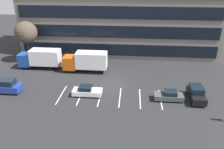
# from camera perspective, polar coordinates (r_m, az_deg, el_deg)

# --- Properties ---
(ground_plane) EXTENTS (120.00, 120.00, 0.00)m
(ground_plane) POSITION_cam_1_polar(r_m,az_deg,el_deg) (35.37, 0.08, -2.61)
(ground_plane) COLOR #262628
(office_building) EXTENTS (39.70, 13.28, 18.00)m
(office_building) POSITION_cam_1_polar(r_m,az_deg,el_deg) (49.94, 1.98, 16.23)
(office_building) COLOR slate
(office_building) RESTS_ON ground_plane
(lot_markings) EXTENTS (14.14, 5.40, 0.01)m
(lot_markings) POSITION_cam_1_polar(r_m,az_deg,el_deg) (32.09, -0.51, -5.62)
(lot_markings) COLOR silver
(lot_markings) RESTS_ON ground_plane
(box_truck_blue) EXTENTS (7.55, 2.50, 3.50)m
(box_truck_blue) POSITION_cam_1_polar(r_m,az_deg,el_deg) (42.83, -17.51, 4.01)
(box_truck_blue) COLOR #194799
(box_truck_blue) RESTS_ON ground_plane
(box_truck_orange) EXTENTS (7.65, 2.53, 3.55)m
(box_truck_orange) POSITION_cam_1_polar(r_m,az_deg,el_deg) (39.62, -6.53, 3.43)
(box_truck_orange) COLOR #D85914
(box_truck_orange) RESTS_ON ground_plane
(sedan_white) EXTENTS (4.12, 1.72, 1.47)m
(sedan_white) POSITION_cam_1_polar(r_m,az_deg,el_deg) (32.31, -6.30, -4.15)
(sedan_white) COLOR white
(sedan_white) RESTS_ON ground_plane
(suv_black) EXTENTS (1.84, 4.35, 1.97)m
(suv_black) POSITION_cam_1_polar(r_m,az_deg,el_deg) (33.04, 20.37, -4.48)
(suv_black) COLOR black
(suv_black) RESTS_ON ground_plane
(suv_navy) EXTENTS (4.55, 1.93, 2.06)m
(suv_navy) POSITION_cam_1_polar(r_m,az_deg,el_deg) (36.27, -25.18, -2.65)
(suv_navy) COLOR navy
(suv_navy) RESTS_ON ground_plane
(sedan_charcoal) EXTENTS (3.94, 1.65, 1.41)m
(sedan_charcoal) POSITION_cam_1_polar(r_m,az_deg,el_deg) (31.97, 14.09, -5.19)
(sedan_charcoal) COLOR #474C51
(sedan_charcoal) RESTS_ON ground_plane
(bare_tree) EXTENTS (4.17, 4.17, 7.82)m
(bare_tree) POSITION_cam_1_polar(r_m,az_deg,el_deg) (46.03, -20.78, 9.83)
(bare_tree) COLOR #473323
(bare_tree) RESTS_ON ground_plane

